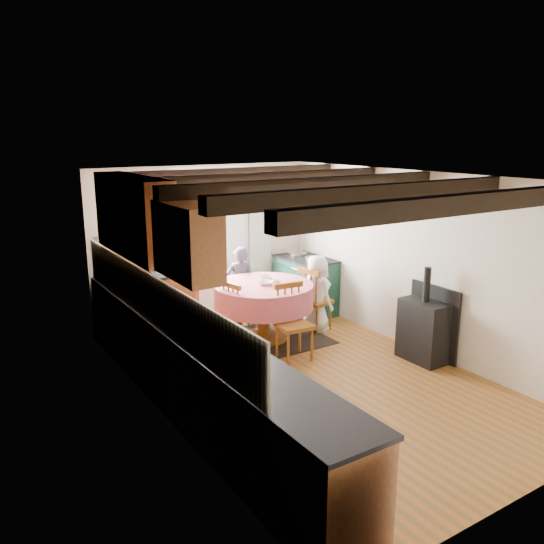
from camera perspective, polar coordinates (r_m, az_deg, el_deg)
floor at (r=6.81m, az=3.69°, el=-10.84°), size 3.60×5.50×0.00m
ceiling at (r=6.19m, az=4.05°, el=9.74°), size 3.60×5.50×0.00m
wall_back at (r=8.70m, az=-6.94°, el=2.97°), size 3.60×0.00×2.40m
wall_front at (r=4.60m, az=24.83°, el=-8.53°), size 3.60×0.00×2.40m
wall_left at (r=5.56m, az=-11.30°, el=-3.64°), size 0.00×5.50×2.40m
wall_right at (r=7.57m, az=14.91°, el=0.91°), size 0.00×5.50×2.40m
beam_a at (r=4.75m, az=18.63°, el=6.63°), size 3.60×0.16×0.16m
beam_b at (r=5.43m, az=10.38°, el=7.98°), size 3.60×0.16×0.16m
beam_c at (r=6.20m, az=4.03°, el=8.91°), size 3.60×0.16×0.16m
beam_d at (r=7.02m, az=-0.89°, el=9.56°), size 3.60×0.16×0.16m
beam_e at (r=7.89m, az=-4.77°, el=10.02°), size 3.60×0.16×0.16m
splash_left at (r=5.83m, az=-12.20°, el=-2.84°), size 0.02×4.50×0.55m
splash_back at (r=8.31m, az=-13.10°, el=2.17°), size 1.40×0.02×0.55m
base_cabinet_left at (r=5.93m, az=-8.21°, el=-10.20°), size 0.60×5.30×0.88m
base_cabinet_back at (r=8.22m, az=-12.47°, el=-3.39°), size 1.30×0.60×0.88m
worktop_left at (r=5.77m, az=-8.19°, el=-5.99°), size 0.64×5.30×0.04m
worktop_back at (r=8.08m, az=-12.59°, el=-0.32°), size 1.30×0.64×0.04m
wall_cabinet_glass at (r=6.55m, az=-14.11°, el=5.64°), size 0.34×1.80×0.90m
wall_cabinet_solid at (r=5.18m, az=-8.70°, el=3.17°), size 0.34×0.90×0.70m
window_frame at (r=8.66m, az=-6.38°, el=5.62°), size 1.34×0.03×1.54m
window_pane at (r=8.67m, az=-6.39°, el=5.62°), size 1.20×0.01×1.40m
curtain_left at (r=8.34m, az=-11.26°, el=1.61°), size 0.35×0.10×2.10m
curtain_right at (r=9.08m, az=-1.23°, el=2.89°), size 0.35×0.10×2.10m
curtain_rod at (r=8.52m, az=-6.23°, el=9.54°), size 2.00×0.03×0.03m
wall_picture at (r=9.15m, az=4.32°, el=6.75°), size 0.04×0.50×0.60m
wall_plate at (r=9.09m, az=-0.94°, el=6.74°), size 0.30×0.02×0.30m
rug at (r=7.93m, az=-0.85°, el=-7.03°), size 1.70×1.32×0.01m
dining_table at (r=7.79m, az=-0.86°, el=-4.21°), size 1.38×1.38×0.84m
chair_near at (r=7.16m, az=2.31°, el=-5.22°), size 0.47×0.49×0.99m
chair_left at (r=7.36m, az=-5.22°, el=-4.89°), size 0.50×0.48×0.96m
chair_right at (r=8.23m, az=4.47°, el=-2.77°), size 0.52×0.50×0.97m
aga_range at (r=9.05m, az=3.46°, el=-1.30°), size 0.65×1.01×0.93m
cast_iron_stove at (r=7.34m, az=15.43°, el=-4.24°), size 0.37×0.62×1.24m
child_far at (r=8.44m, az=-3.28°, el=-1.43°), size 0.51×0.42×1.22m
child_right at (r=8.19m, az=4.64°, el=-2.20°), size 0.39×0.57×1.15m
bowl_a at (r=7.63m, az=-0.63°, el=-1.13°), size 0.27×0.27×0.05m
bowl_b at (r=7.87m, az=-0.61°, el=-0.62°), size 0.19×0.19×0.06m
cup at (r=7.51m, az=0.50°, el=-1.20°), size 0.12×0.12×0.10m
canister_tall at (r=8.02m, az=-14.44°, el=0.53°), size 0.15×0.15×0.25m
canister_wide at (r=8.10m, az=-12.85°, el=0.61°), size 0.19×0.19×0.21m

